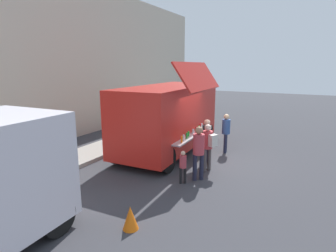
{
  "coord_description": "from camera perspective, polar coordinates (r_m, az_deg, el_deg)",
  "views": [
    {
      "loc": [
        -9.78,
        -3.51,
        3.6
      ],
      "look_at": [
        -0.52,
        1.44,
        1.3
      ],
      "focal_mm": 29.37,
      "sensor_mm": 36.0,
      "label": 1
    }
  ],
  "objects": [
    {
      "name": "food_truck_main",
      "position": [
        11.57,
        0.23,
        2.08
      ],
      "size": [
        6.01,
        3.23,
        3.74
      ],
      "rotation": [
        0.0,
        0.0,
        0.04
      ],
      "color": "red",
      "rests_on": "ground"
    },
    {
      "name": "customer_mid_with_backpack",
      "position": [
        9.53,
        8.36,
        -3.5
      ],
      "size": [
        0.45,
        0.54,
        1.66
      ],
      "rotation": [
        0.0,
        0.0,
        1.12
      ],
      "color": "#4D4545",
      "rests_on": "ground"
    },
    {
      "name": "customer_front_ordering",
      "position": [
        10.4,
        7.99,
        -2.32
      ],
      "size": [
        0.54,
        0.36,
        1.66
      ],
      "rotation": [
        0.0,
        0.0,
        1.24
      ],
      "color": "#20223A",
      "rests_on": "ground"
    },
    {
      "name": "curb_strip",
      "position": [
        10.6,
        -23.33,
        -8.12
      ],
      "size": [
        28.0,
        1.6,
        0.15
      ],
      "primitive_type": "cube",
      "color": "#9E998E",
      "rests_on": "ground"
    },
    {
      "name": "ground_plane",
      "position": [
        10.99,
        7.99,
        -6.88
      ],
      "size": [
        60.0,
        60.0,
        0.0
      ],
      "primitive_type": "plane",
      "color": "#38383D"
    },
    {
      "name": "trash_bin",
      "position": [
        15.89,
        -1.23,
        1.09
      ],
      "size": [
        0.6,
        0.6,
        0.99
      ],
      "primitive_type": "cylinder",
      "color": "#2E6134",
      "rests_on": "ground"
    },
    {
      "name": "traffic_cone_orange",
      "position": [
        6.54,
        -7.81,
        -18.34
      ],
      "size": [
        0.36,
        0.36,
        0.55
      ],
      "primitive_type": "cone",
      "color": "orange",
      "rests_on": "ground"
    },
    {
      "name": "child_near_queue",
      "position": [
        8.57,
        3.12,
        -7.91
      ],
      "size": [
        0.22,
        0.22,
        1.06
      ],
      "rotation": [
        0.0,
        0.0,
        0.62
      ],
      "color": "black",
      "rests_on": "ground"
    },
    {
      "name": "customer_extra_browsing",
      "position": [
        11.78,
        11.94,
        -0.75
      ],
      "size": [
        0.34,
        0.34,
        1.65
      ],
      "rotation": [
        0.0,
        0.0,
        1.76
      ],
      "color": "#1F233A",
      "rests_on": "ground"
    },
    {
      "name": "customer_rear_waiting",
      "position": [
        8.74,
        6.37,
        -4.66
      ],
      "size": [
        0.36,
        0.36,
        1.76
      ],
      "rotation": [
        0.0,
        0.0,
        0.77
      ],
      "color": "#202135",
      "rests_on": "ground"
    }
  ]
}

